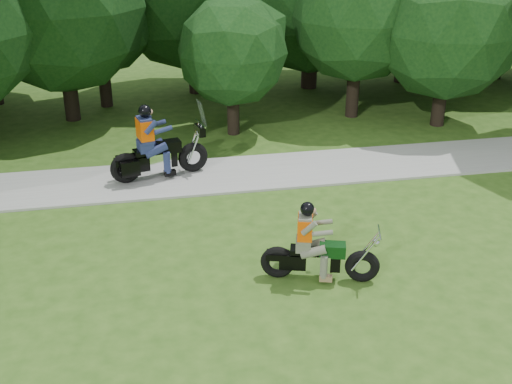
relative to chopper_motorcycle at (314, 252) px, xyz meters
name	(u,v)px	position (x,y,z in m)	size (l,w,h in m)	color
ground	(477,378)	(1.62, -3.01, -0.57)	(100.00, 100.00, 0.00)	#2E5317
walkway	(322,167)	(1.62, 4.99, -0.54)	(60.00, 2.20, 0.06)	#989893
chopper_motorcycle	(314,252)	(0.00, 0.00, 0.00)	(2.13, 0.96, 1.54)	black
touring_motorcycle	(153,152)	(-2.61, 5.06, 0.17)	(2.45, 1.12, 1.88)	black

